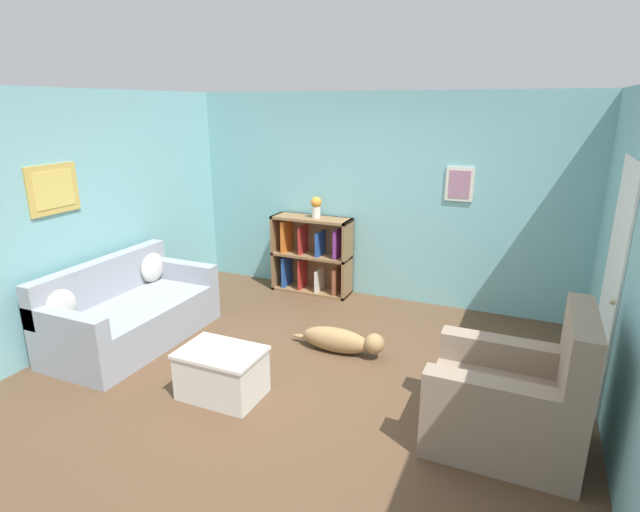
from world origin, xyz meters
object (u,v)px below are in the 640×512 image
object	(u,v)px
bookshelf	(312,255)
recliner_chair	(514,400)
vase	(316,206)
coffee_table	(222,372)
couch	(129,313)
dog	(341,340)

from	to	relation	value
bookshelf	recliner_chair	xyz separation A→B (m)	(2.68, -2.34, -0.13)
bookshelf	vase	xyz separation A→B (m)	(0.07, -0.03, 0.68)
coffee_table	vase	xyz separation A→B (m)	(-0.27, 2.62, 0.96)
couch	dog	bearing A→B (deg)	16.28
bookshelf	couch	bearing A→B (deg)	-118.74
coffee_table	dog	world-z (taller)	coffee_table
couch	vase	world-z (taller)	vase
couch	vase	bearing A→B (deg)	59.50
couch	recliner_chair	xyz separation A→B (m)	(3.85, -0.20, 0.06)
couch	dog	world-z (taller)	couch
bookshelf	recliner_chair	bearing A→B (deg)	-41.06
bookshelf	dog	bearing A→B (deg)	-56.14
bookshelf	vase	size ratio (longest dim) A/B	3.83
couch	coffee_table	world-z (taller)	couch
dog	vase	xyz separation A→B (m)	(-0.94, 1.48, 1.05)
recliner_chair	coffee_table	distance (m)	2.37
coffee_table	vase	size ratio (longest dim) A/B	2.57
dog	vase	size ratio (longest dim) A/B	3.72
dog	recliner_chair	bearing A→B (deg)	-26.51
bookshelf	dog	xyz separation A→B (m)	(1.01, -1.50, -0.37)
couch	vase	xyz separation A→B (m)	(1.24, 2.11, 0.88)
bookshelf	coffee_table	world-z (taller)	bookshelf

